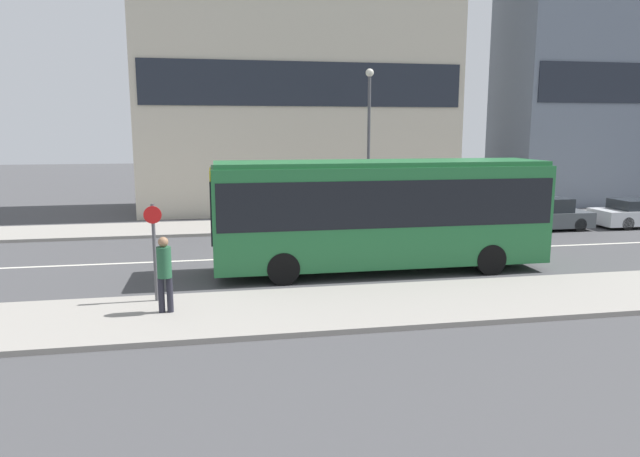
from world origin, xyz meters
TOP-DOWN VIEW (x-y plane):
  - ground_plane at (0.00, 0.00)m, footprint 120.00×120.00m
  - sidewalk_near at (0.00, -6.25)m, footprint 44.00×3.50m
  - sidewalk_far at (0.00, 6.25)m, footprint 44.00×3.50m
  - lane_centerline at (0.00, 0.00)m, footprint 41.80×0.16m
  - city_bus at (3.03, -2.49)m, footprint 10.46×2.56m
  - parked_car_0 at (12.50, 3.45)m, footprint 3.93×1.69m
  - pedestrian_near_stop at (-3.30, -6.04)m, footprint 0.35×0.34m
  - bus_stop_sign at (-3.61, -5.03)m, footprint 0.44×0.12m
  - street_lamp at (4.82, 5.47)m, footprint 0.36×0.36m

SIDE VIEW (x-z plane):
  - ground_plane at x=0.00m, z-range 0.00..0.00m
  - lane_centerline at x=0.00m, z-range 0.00..0.01m
  - sidewalk_near at x=0.00m, z-range 0.00..0.13m
  - sidewalk_far at x=0.00m, z-range 0.00..0.13m
  - parked_car_0 at x=12.50m, z-range -0.05..1.39m
  - pedestrian_near_stop at x=-3.30m, z-range 0.26..2.10m
  - bus_stop_sign at x=-3.61m, z-range 0.35..2.85m
  - city_bus at x=3.03m, z-range 0.26..3.75m
  - street_lamp at x=4.82m, z-range 0.89..7.87m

